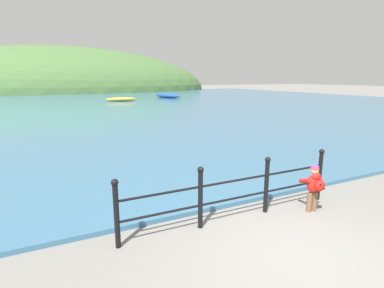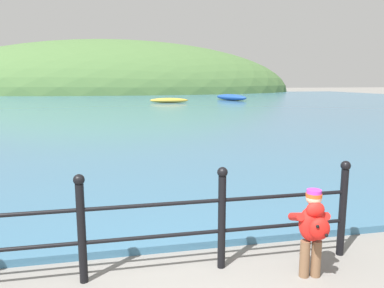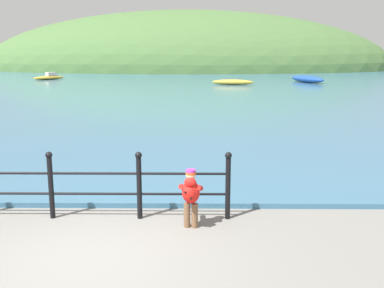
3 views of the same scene
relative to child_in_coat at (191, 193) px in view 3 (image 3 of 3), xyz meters
name	(u,v)px [view 3 (image 3 of 3)]	position (x,y,z in m)	size (l,w,h in m)	color
ground_plane	(88,256)	(-1.47, -1.07, -0.61)	(200.00, 200.00, 0.00)	slate
water	(178,85)	(-1.47, 30.93, -0.56)	(80.00, 60.00, 0.10)	#386684
far_hillside	(187,69)	(-1.47, 65.88, -0.61)	(64.74, 35.61, 18.30)	#476B38
iron_railing	(95,183)	(-1.68, 0.43, 0.04)	(4.78, 0.12, 1.21)	black
child_in_coat	(191,193)	(0.00, 0.00, 0.00)	(0.42, 0.55, 1.00)	brown
boat_far_right	(49,77)	(-14.69, 37.95, -0.28)	(2.89, 3.35, 0.71)	gold
boat_nearest_quay	(233,82)	(3.11, 31.05, -0.28)	(3.62, 1.41, 0.45)	gold
boat_far_left	(307,79)	(10.10, 34.02, -0.19)	(2.80, 4.96, 0.64)	#1E4793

